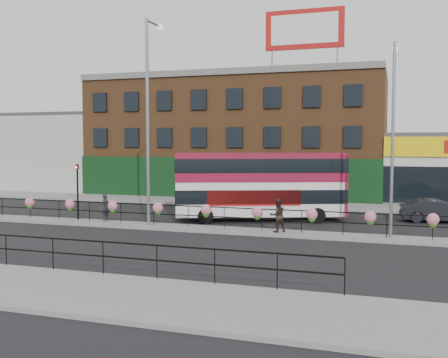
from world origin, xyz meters
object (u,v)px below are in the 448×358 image
(pedestrian_a, at_px, (106,208))
(lamp_column_west, at_px, (150,104))
(car, at_px, (437,211))
(lamp_column_east, at_px, (393,123))
(double_decker_bus, at_px, (261,179))
(pedestrian_b, at_px, (278,215))

(pedestrian_a, height_order, lamp_column_west, lamp_column_west)
(pedestrian_a, relative_size, lamp_column_west, 0.14)
(car, height_order, lamp_column_east, lamp_column_east)
(double_decker_bus, bearing_deg, lamp_column_west, -142.46)
(car, distance_m, pedestrian_a, 18.98)
(car, relative_size, pedestrian_a, 2.74)
(double_decker_bus, distance_m, pedestrian_b, 5.01)
(pedestrian_a, relative_size, lamp_column_east, 0.17)
(lamp_column_west, bearing_deg, lamp_column_east, -0.71)
(car, distance_m, pedestrian_b, 10.50)
(car, relative_size, pedestrian_b, 2.53)
(pedestrian_a, distance_m, lamp_column_west, 6.45)
(lamp_column_east, bearing_deg, lamp_column_west, 179.29)
(pedestrian_a, xyz_separation_m, pedestrian_b, (10.02, -0.55, 0.07))
(pedestrian_a, distance_m, pedestrian_b, 10.04)
(pedestrian_a, bearing_deg, pedestrian_b, -90.38)
(double_decker_bus, height_order, car, double_decker_bus)
(double_decker_bus, relative_size, car, 2.38)
(pedestrian_b, bearing_deg, lamp_column_east, 150.00)
(pedestrian_a, bearing_deg, car, -67.44)
(double_decker_bus, distance_m, pedestrian_a, 9.04)
(pedestrian_b, xyz_separation_m, lamp_column_west, (-7.13, 0.41, 5.70))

